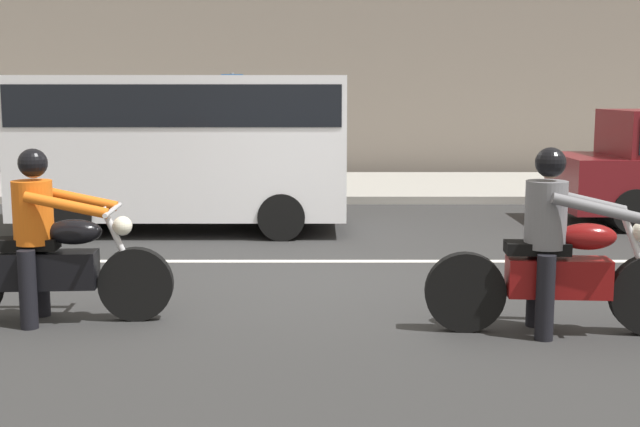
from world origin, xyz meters
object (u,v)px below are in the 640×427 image
Objects in this scene: motorcycle_with_rider_orange_stripe at (45,252)px; street_sign_post at (230,116)px; parked_van_white at (182,141)px; motorcycle_with_rider_gray at (555,258)px.

street_sign_post reaches higher than motorcycle_with_rider_orange_stripe.
motorcycle_with_rider_orange_stripe is 0.96× the size of street_sign_post.
parked_van_white is (0.42, 4.83, 0.66)m from motorcycle_with_rider_orange_stripe.
motorcycle_with_rider_orange_stripe is at bearing 175.52° from motorcycle_with_rider_gray.
motorcycle_with_rider_gray is 6.51m from parked_van_white.
motorcycle_with_rider_gray is at bearing -52.86° from parked_van_white.
motorcycle_with_rider_gray is 0.99× the size of street_sign_post.
motorcycle_with_rider_gray reaches higher than motorcycle_with_rider_orange_stripe.
motorcycle_with_rider_gray is at bearing -4.48° from motorcycle_with_rider_orange_stripe.
motorcycle_with_rider_gray is 0.48× the size of parked_van_white.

